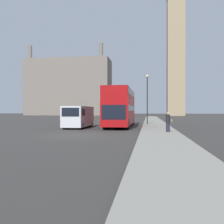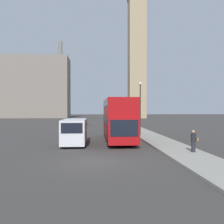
{
  "view_description": "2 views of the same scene",
  "coord_description": "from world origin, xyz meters",
  "px_view_note": "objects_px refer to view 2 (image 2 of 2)",
  "views": [
    {
      "loc": [
        5.63,
        -17.82,
        1.81
      ],
      "look_at": [
        1.26,
        12.19,
        1.67
      ],
      "focal_mm": 40.0,
      "sensor_mm": 36.0,
      "label": 1
    },
    {
      "loc": [
        0.2,
        -14.99,
        3.17
      ],
      "look_at": [
        2.37,
        17.14,
        2.85
      ],
      "focal_mm": 40.0,
      "sensor_mm": 36.0,
      "label": 2
    }
  ],
  "objects_px": {
    "red_double_decker_bus": "(118,118)",
    "street_lamp": "(140,101)",
    "parked_sedan": "(82,122)",
    "clock_tower": "(137,32)",
    "pedestrian": "(193,141)",
    "white_van": "(75,131)"
  },
  "relations": [
    {
      "from": "red_double_decker_bus",
      "to": "street_lamp",
      "type": "distance_m",
      "value": 5.21
    },
    {
      "from": "parked_sedan",
      "to": "street_lamp",
      "type": "bearing_deg",
      "value": -70.32
    },
    {
      "from": "clock_tower",
      "to": "street_lamp",
      "type": "xyz_separation_m",
      "value": [
        -10.09,
        -62.32,
        -27.6
      ]
    },
    {
      "from": "pedestrian",
      "to": "clock_tower",
      "type": "bearing_deg",
      "value": 83.53
    },
    {
      "from": "white_van",
      "to": "parked_sedan",
      "type": "xyz_separation_m",
      "value": [
        -0.81,
        28.73,
        -0.55
      ]
    },
    {
      "from": "red_double_decker_bus",
      "to": "street_lamp",
      "type": "relative_size",
      "value": 1.8
    },
    {
      "from": "white_van",
      "to": "pedestrian",
      "type": "distance_m",
      "value": 10.34
    },
    {
      "from": "clock_tower",
      "to": "pedestrian",
      "type": "xyz_separation_m",
      "value": [
        -8.42,
        -74.16,
        -30.89
      ]
    },
    {
      "from": "clock_tower",
      "to": "street_lamp",
      "type": "bearing_deg",
      "value": -99.2
    },
    {
      "from": "pedestrian",
      "to": "street_lamp",
      "type": "relative_size",
      "value": 0.25
    },
    {
      "from": "clock_tower",
      "to": "street_lamp",
      "type": "distance_m",
      "value": 68.91
    },
    {
      "from": "red_double_decker_bus",
      "to": "pedestrian",
      "type": "bearing_deg",
      "value": -59.76
    },
    {
      "from": "street_lamp",
      "to": "parked_sedan",
      "type": "bearing_deg",
      "value": 109.68
    },
    {
      "from": "red_double_decker_bus",
      "to": "parked_sedan",
      "type": "xyz_separation_m",
      "value": [
        -4.97,
        26.08,
        -1.67
      ]
    },
    {
      "from": "parked_sedan",
      "to": "clock_tower",
      "type": "bearing_deg",
      "value": 65.75
    },
    {
      "from": "pedestrian",
      "to": "parked_sedan",
      "type": "relative_size",
      "value": 0.33
    },
    {
      "from": "street_lamp",
      "to": "pedestrian",
      "type": "bearing_deg",
      "value": -81.94
    },
    {
      "from": "street_lamp",
      "to": "parked_sedan",
      "type": "relative_size",
      "value": 1.34
    },
    {
      "from": "white_van",
      "to": "clock_tower",
      "type": "bearing_deg",
      "value": 75.93
    },
    {
      "from": "street_lamp",
      "to": "parked_sedan",
      "type": "height_order",
      "value": "street_lamp"
    },
    {
      "from": "clock_tower",
      "to": "red_double_decker_bus",
      "type": "xyz_separation_m",
      "value": [
        -13.09,
        -66.15,
        -29.47
      ]
    },
    {
      "from": "clock_tower",
      "to": "pedestrian",
      "type": "bearing_deg",
      "value": -96.47
    }
  ]
}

